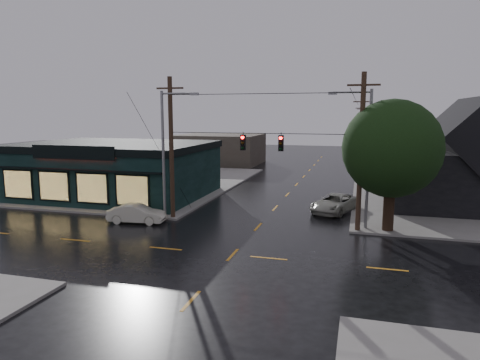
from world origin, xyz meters
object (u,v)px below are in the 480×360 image
(corner_tree, at_px, (392,149))
(sedan_cream, at_px, (137,214))
(suv_silver, at_px, (335,203))
(utility_pole_nw, at_px, (173,219))
(utility_pole_ne, at_px, (357,232))

(corner_tree, bearing_deg, sedan_cream, -172.24)
(corner_tree, height_order, suv_silver, corner_tree)
(utility_pole_nw, bearing_deg, sedan_cream, -137.23)
(corner_tree, relative_size, sedan_cream, 2.10)
(utility_pole_ne, height_order, suv_silver, utility_pole_ne)
(utility_pole_nw, bearing_deg, suv_silver, 25.27)
(corner_tree, distance_m, suv_silver, 7.65)
(suv_silver, bearing_deg, utility_pole_ne, -50.99)
(utility_pole_ne, bearing_deg, sedan_cream, -173.16)
(utility_pole_nw, bearing_deg, corner_tree, 1.92)
(utility_pole_nw, relative_size, utility_pole_ne, 1.00)
(sedan_cream, bearing_deg, corner_tree, -89.83)
(utility_pole_nw, distance_m, sedan_cream, 2.72)
(sedan_cream, bearing_deg, utility_pole_nw, -54.82)
(utility_pole_ne, height_order, sedan_cream, utility_pole_ne)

